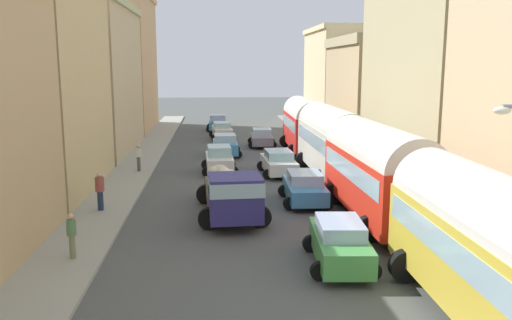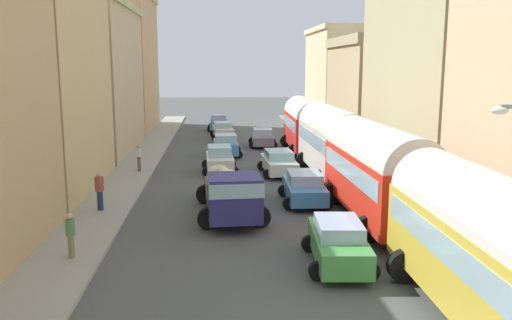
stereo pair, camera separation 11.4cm
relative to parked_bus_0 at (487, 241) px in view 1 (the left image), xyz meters
The scene contains 25 objects.
ground_plane 21.12m from the parked_bus_0, 102.65° to the left, with size 154.00×154.00×0.00m, color #4D514F.
sidewalk_left 23.77m from the parked_bus_0, 120.03° to the left, with size 2.50×70.00×0.14m, color #9B9B8F.
sidewalk_right 20.77m from the parked_bus_0, 82.63° to the left, with size 2.50×70.00×0.14m, color gray.
building_left_2 22.72m from the parked_bus_0, 135.66° to the left, with size 6.49×10.74×11.25m.
building_left_3 32.56m from the parked_bus_0, 118.03° to the left, with size 4.65×13.63×11.12m.
building_left_4 45.10m from the parked_bus_0, 109.76° to the left, with size 4.55×12.82×13.48m.
building_right_2 20.54m from the parked_bus_0, 70.33° to the left, with size 6.31×13.52×12.67m.
building_right_3 32.94m from the parked_bus_0, 79.64° to the left, with size 4.42×11.49×8.90m.
building_right_4 44.86m from the parked_bus_0, 82.18° to the left, with size 4.81×12.01×10.47m.
parked_bus_0 is the anchor object (origin of this frame).
parked_bus_1 9.00m from the parked_bus_0, 90.00° to the left, with size 3.42×8.91×4.10m.
parked_bus_2 18.00m from the parked_bus_0, 90.00° to the left, with size 3.24×9.36×4.14m.
parked_bus_3 27.00m from the parked_bus_0, 90.00° to the left, with size 3.39×8.14×4.06m.
cargo_truck_0 11.46m from the parked_bus_0, 122.38° to the left, with size 3.17×6.98×2.21m.
car_0 20.75m from the parked_bus_0, 108.39° to the left, with size 2.27×3.89×1.66m.
car_1 26.43m from the parked_bus_0, 103.23° to the left, with size 2.35×3.83×1.59m.
car_2 35.15m from the parked_bus_0, 100.03° to the left, with size 2.34×4.43×1.53m.
car_3 41.35m from the parked_bus_0, 98.96° to the left, with size 2.35×3.83×1.63m.
car_4 5.10m from the parked_bus_0, 124.41° to the left, with size 2.37×4.16×1.53m.
car_5 12.41m from the parked_bus_0, 101.94° to the left, with size 2.39×4.08×1.51m.
car_6 19.09m from the parked_bus_0, 98.99° to the left, with size 2.42×4.32×1.47m.
car_7 30.16m from the parked_bus_0, 95.65° to the left, with size 2.36×3.83×1.46m.
pedestrian_0 22.89m from the parked_bus_0, 119.98° to the left, with size 0.35×0.35×1.79m.
pedestrian_1 12.69m from the parked_bus_0, 156.53° to the left, with size 0.43×0.43×1.69m.
pedestrian_2 16.26m from the parked_bus_0, 137.23° to the left, with size 0.43×0.43×1.85m.
Camera 1 is at (-2.23, -5.67, 6.49)m, focal length 36.98 mm.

